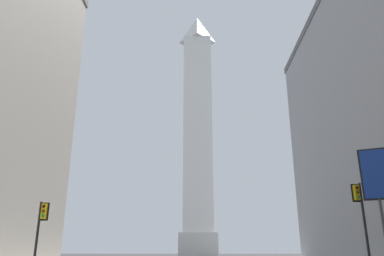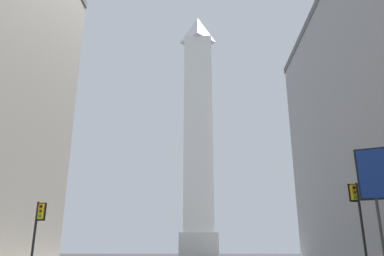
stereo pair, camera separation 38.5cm
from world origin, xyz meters
name	(u,v)px [view 2 (the right image)]	position (x,y,z in m)	size (l,w,h in m)	color
obelisk	(198,130)	(0.00, 94.34, 32.14)	(9.36, 9.36, 66.99)	silver
traffic_light_mid_right	(358,212)	(11.84, 26.71, 4.04)	(0.79, 0.52, 6.14)	black
traffic_light_mid_left	(38,225)	(-11.36, 27.04, 3.22)	(0.77, 0.50, 4.87)	black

